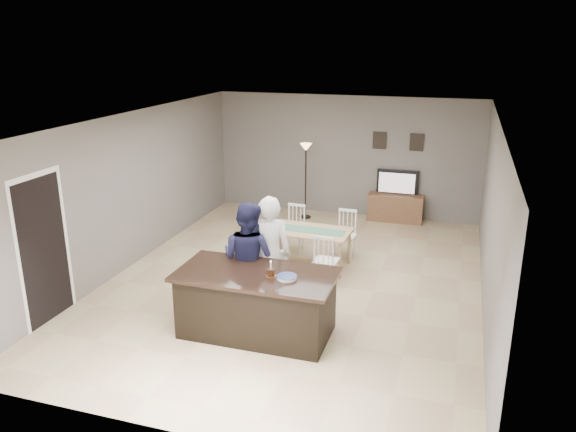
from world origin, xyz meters
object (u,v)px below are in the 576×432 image
(tv_console, at_px, (395,208))
(floor_lamp, at_px, (306,161))
(birthday_cake, at_px, (271,272))
(television, at_px, (397,182))
(woman, at_px, (269,255))
(man, at_px, (248,258))
(kitchen_island, at_px, (257,303))
(plate_stack, at_px, (287,277))
(dining_table, at_px, (309,236))

(tv_console, bearing_deg, floor_lamp, -169.50)
(birthday_cake, bearing_deg, tv_console, 80.14)
(television, relative_size, birthday_cake, 4.22)
(woman, bearing_deg, man, 10.41)
(woman, bearing_deg, kitchen_island, 76.72)
(kitchen_island, relative_size, television, 2.35)
(kitchen_island, relative_size, woman, 1.21)
(birthday_cake, bearing_deg, plate_stack, -5.18)
(dining_table, bearing_deg, birthday_cake, -83.88)
(kitchen_island, distance_m, plate_stack, 0.65)
(television, height_order, man, man)
(woman, distance_m, man, 0.32)
(kitchen_island, distance_m, tv_console, 5.70)
(plate_stack, bearing_deg, kitchen_island, 172.13)
(plate_stack, bearing_deg, woman, 123.88)
(birthday_cake, distance_m, plate_stack, 0.23)
(woman, bearing_deg, television, -122.15)
(dining_table, xyz_separation_m, floor_lamp, (-0.82, 2.70, 0.75))
(man, bearing_deg, kitchen_island, 133.35)
(tv_console, relative_size, birthday_cake, 5.54)
(dining_table, height_order, floor_lamp, floor_lamp)
(plate_stack, relative_size, dining_table, 0.16)
(birthday_cake, relative_size, dining_table, 0.13)
(floor_lamp, bearing_deg, kitchen_island, -81.59)
(kitchen_island, bearing_deg, man, 121.08)
(woman, bearing_deg, birthday_cake, 92.92)
(kitchen_island, relative_size, man, 1.26)
(woman, distance_m, floor_lamp, 4.58)
(birthday_cake, bearing_deg, kitchen_island, 169.42)
(kitchen_island, bearing_deg, floor_lamp, 98.41)
(tv_console, bearing_deg, television, 90.00)
(tv_console, distance_m, floor_lamp, 2.25)
(man, xyz_separation_m, plate_stack, (0.79, -0.61, 0.07))
(woman, height_order, dining_table, woman)
(dining_table, relative_size, floor_lamp, 0.99)
(tv_console, height_order, television, television)
(tv_console, relative_size, dining_table, 0.71)
(plate_stack, bearing_deg, man, 142.07)
(television, bearing_deg, birthday_cake, 80.26)
(birthday_cake, xyz_separation_m, plate_stack, (0.23, -0.02, -0.03))
(television, xyz_separation_m, plate_stack, (-0.75, -5.70, 0.06))
(television, xyz_separation_m, floor_lamp, (-1.97, -0.43, 0.45))
(kitchen_island, distance_m, television, 5.78)
(man, distance_m, floor_lamp, 4.70)
(man, relative_size, plate_stack, 6.35)
(birthday_cake, distance_m, floor_lamp, 5.35)
(television, relative_size, plate_stack, 3.40)
(dining_table, bearing_deg, floor_lamp, 109.14)
(woman, bearing_deg, dining_table, -111.31)
(woman, xyz_separation_m, birthday_cake, (0.28, -0.74, 0.06))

